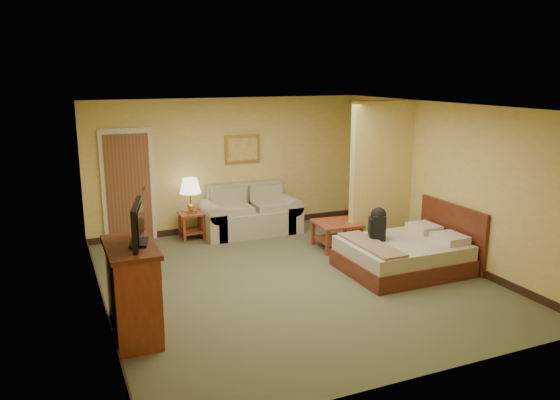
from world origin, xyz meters
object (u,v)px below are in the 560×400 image
dresser (133,291)px  bed (406,254)px  coffee_table (337,230)px  loveseat (250,217)px

dresser → bed: size_ratio=0.60×
coffee_table → dresser: dresser is taller
loveseat → coffee_table: bearing=-54.3°
loveseat → coffee_table: loveseat is taller
dresser → loveseat: bearing=51.9°
loveseat → dresser: dresser is taller
bed → coffee_table: bearing=108.2°
dresser → bed: dresser is taller
coffee_table → loveseat: bearing=125.7°
loveseat → dresser: size_ratio=1.65×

